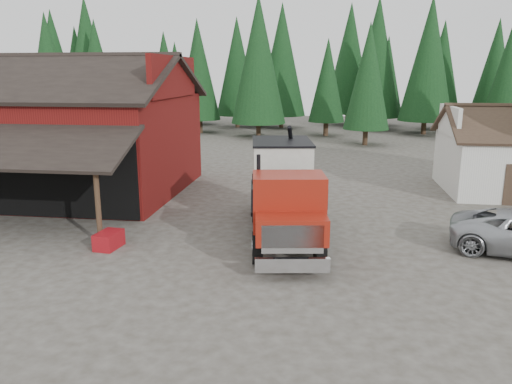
# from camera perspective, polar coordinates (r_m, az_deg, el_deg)

# --- Properties ---
(ground) EXTENTS (120.00, 120.00, 0.00)m
(ground) POSITION_cam_1_polar(r_m,az_deg,el_deg) (16.01, -1.94, -9.26)
(ground) COLOR #3F3A31
(ground) RESTS_ON ground
(red_barn) EXTENTS (12.80, 13.63, 7.18)m
(red_barn) POSITION_cam_1_polar(r_m,az_deg,el_deg) (28.18, -20.99, 5.47)
(red_barn) COLOR #621210
(red_barn) RESTS_ON ground
(conifer_backdrop) EXTENTS (76.00, 16.00, 16.00)m
(conifer_backdrop) POSITION_cam_1_polar(r_m,az_deg,el_deg) (56.93, 5.40, 7.18)
(conifer_backdrop) COLOR black
(conifer_backdrop) RESTS_ON ground
(near_pine_a) EXTENTS (4.40, 4.40, 11.40)m
(near_pine_a) POSITION_cam_1_polar(r_m,az_deg,el_deg) (49.13, -22.60, 12.71)
(near_pine_a) COLOR #382619
(near_pine_a) RESTS_ON ground
(near_pine_b) EXTENTS (3.96, 3.96, 10.40)m
(near_pine_b) POSITION_cam_1_polar(r_m,az_deg,el_deg) (44.67, 12.72, 12.77)
(near_pine_b) COLOR #382619
(near_pine_b) RESTS_ON ground
(near_pine_d) EXTENTS (5.28, 5.28, 13.40)m
(near_pine_d) POSITION_cam_1_polar(r_m,az_deg,el_deg) (49.00, 0.29, 14.89)
(near_pine_d) COLOR #382619
(near_pine_d) RESTS_ON ground
(feed_truck) EXTENTS (3.69, 9.26, 4.07)m
(feed_truck) POSITION_cam_1_polar(r_m,az_deg,el_deg) (19.11, 3.20, 0.51)
(feed_truck) COLOR black
(feed_truck) RESTS_ON ground
(equip_box) EXTENTS (0.83, 1.18, 0.60)m
(equip_box) POSITION_cam_1_polar(r_m,az_deg,el_deg) (18.85, -16.47, -5.29)
(equip_box) COLOR maroon
(equip_box) RESTS_ON ground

